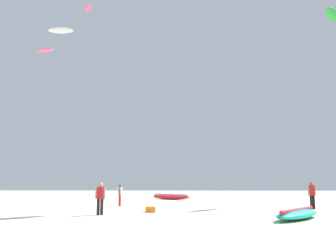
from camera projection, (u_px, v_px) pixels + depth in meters
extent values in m
plane|color=beige|center=(149.00, 231.00, 12.11)|extent=(120.00, 120.00, 0.00)
cylinder|color=black|center=(98.00, 207.00, 18.17)|extent=(0.16, 0.16, 0.84)
cylinder|color=black|center=(102.00, 207.00, 18.16)|extent=(0.16, 0.16, 0.84)
cylinder|color=#B21E23|center=(100.00, 193.00, 18.29)|extent=(0.38, 0.38, 0.63)
cylinder|color=tan|center=(96.00, 193.00, 18.29)|extent=(0.11, 0.11, 0.58)
cylinder|color=tan|center=(105.00, 193.00, 18.27)|extent=(0.11, 0.11, 0.58)
sphere|color=tan|center=(101.00, 185.00, 18.36)|extent=(0.23, 0.23, 0.23)
cylinder|color=#B21E23|center=(120.00, 201.00, 24.82)|extent=(0.14, 0.14, 0.76)
cylinder|color=#B21E23|center=(120.00, 201.00, 25.00)|extent=(0.14, 0.14, 0.76)
cylinder|color=silver|center=(120.00, 191.00, 25.02)|extent=(0.35, 0.35, 0.57)
cylinder|color=brown|center=(119.00, 192.00, 24.81)|extent=(0.10, 0.10, 0.53)
cylinder|color=brown|center=(120.00, 192.00, 25.22)|extent=(0.10, 0.10, 0.53)
sphere|color=brown|center=(120.00, 186.00, 25.08)|extent=(0.21, 0.21, 0.21)
cylinder|color=black|center=(311.00, 202.00, 22.06)|extent=(0.16, 0.16, 0.87)
cylinder|color=black|center=(314.00, 202.00, 22.13)|extent=(0.16, 0.16, 0.87)
cylinder|color=#B21E23|center=(312.00, 190.00, 22.21)|extent=(0.40, 0.40, 0.65)
cylinder|color=#936B4C|center=(309.00, 191.00, 22.13)|extent=(0.12, 0.12, 0.60)
cylinder|color=#936B4C|center=(315.00, 191.00, 22.29)|extent=(0.12, 0.12, 0.60)
sphere|color=#936B4C|center=(311.00, 183.00, 22.29)|extent=(0.23, 0.23, 0.23)
ellipsoid|color=red|center=(171.00, 197.00, 34.69)|extent=(4.55, 4.03, 0.58)
cylinder|color=white|center=(171.00, 195.00, 34.73)|extent=(3.53, 2.89, 0.21)
ellipsoid|color=#19B29E|center=(298.00, 214.00, 16.00)|extent=(3.51, 4.04, 0.44)
cylinder|color=red|center=(297.00, 210.00, 16.03)|extent=(2.51, 3.17, 0.18)
cube|color=orange|center=(151.00, 210.00, 19.76)|extent=(0.56, 0.36, 0.32)
ellipsoid|color=#E5598C|center=(89.00, 8.00, 43.42)|extent=(1.81, 2.54, 0.35)
ellipsoid|color=#E5598C|center=(45.00, 50.00, 42.55)|extent=(2.75, 1.48, 0.43)
cylinder|color=white|center=(45.00, 49.00, 42.57)|extent=(2.36, 0.78, 0.12)
ellipsoid|color=green|center=(333.00, 15.00, 31.06)|extent=(2.74, 2.93, 0.78)
ellipsoid|color=white|center=(61.00, 30.00, 56.03)|extent=(4.19, 1.36, 0.99)
cylinder|color=red|center=(61.00, 29.00, 56.06)|extent=(3.81, 0.34, 0.18)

